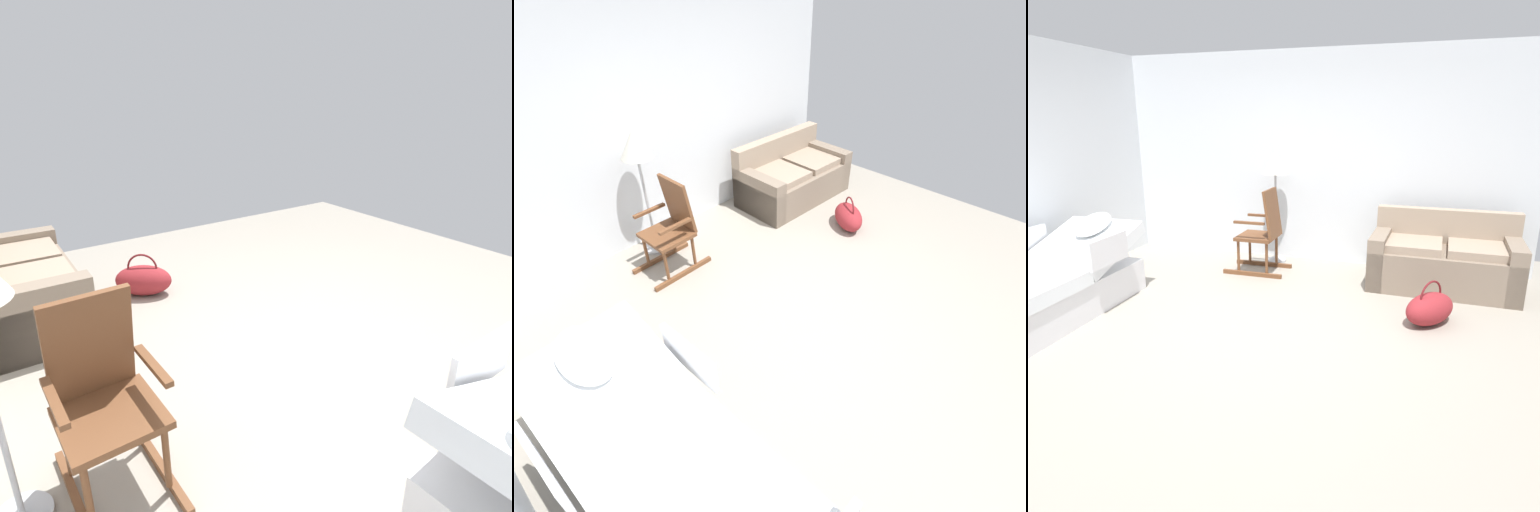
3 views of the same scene
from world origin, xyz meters
TOP-DOWN VIEW (x-y plane):
  - ground_plane at (0.00, 0.00)m, footprint 6.59×6.59m
  - back_wall at (0.00, 2.51)m, footprint 5.47×0.10m
  - hospital_bed at (-1.94, -0.20)m, footprint 1.06×2.14m
  - couch at (1.69, 1.85)m, footprint 1.62×0.89m
  - rocking_chair at (-0.45, 1.75)m, footprint 0.77×0.51m
  - floor_lamp at (-0.44, 2.20)m, footprint 0.34×0.34m
  - duffel_bag at (1.57, 0.77)m, footprint 0.59×0.64m

SIDE VIEW (x-z plane):
  - ground_plane at x=0.00m, z-range 0.00..0.00m
  - duffel_bag at x=1.57m, z-range -0.06..0.37m
  - hospital_bed at x=-1.94m, z-range -0.16..0.75m
  - couch at x=1.69m, z-range -0.12..0.73m
  - rocking_chair at x=-0.45m, z-range -0.02..1.03m
  - floor_lamp at x=-0.44m, z-range 0.49..1.97m
  - back_wall at x=0.00m, z-range 0.00..2.70m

